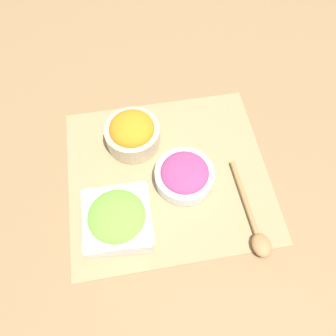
{
  "coord_description": "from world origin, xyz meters",
  "views": [
    {
      "loc": [
        -0.06,
        -0.38,
        0.75
      ],
      "look_at": [
        0.0,
        0.0,
        0.03
      ],
      "focal_mm": 35.0,
      "sensor_mm": 36.0,
      "label": 1
    }
  ],
  "objects_px": {
    "carrot_bowl": "(132,132)",
    "lettuce_bowl": "(118,219)",
    "onion_bowl": "(184,174)",
    "wooden_spoon": "(255,229)"
  },
  "relations": [
    {
      "from": "carrot_bowl",
      "to": "lettuce_bowl",
      "type": "height_order",
      "value": "carrot_bowl"
    },
    {
      "from": "onion_bowl",
      "to": "wooden_spoon",
      "type": "distance_m",
      "value": 0.21
    },
    {
      "from": "onion_bowl",
      "to": "wooden_spoon",
      "type": "xyz_separation_m",
      "value": [
        0.14,
        -0.16,
        -0.02
      ]
    },
    {
      "from": "carrot_bowl",
      "to": "lettuce_bowl",
      "type": "distance_m",
      "value": 0.24
    },
    {
      "from": "lettuce_bowl",
      "to": "wooden_spoon",
      "type": "bearing_deg",
      "value": -12.33
    },
    {
      "from": "lettuce_bowl",
      "to": "wooden_spoon",
      "type": "relative_size",
      "value": 0.64
    },
    {
      "from": "wooden_spoon",
      "to": "lettuce_bowl",
      "type": "bearing_deg",
      "value": 167.67
    },
    {
      "from": "onion_bowl",
      "to": "wooden_spoon",
      "type": "relative_size",
      "value": 0.59
    },
    {
      "from": "carrot_bowl",
      "to": "wooden_spoon",
      "type": "height_order",
      "value": "carrot_bowl"
    },
    {
      "from": "carrot_bowl",
      "to": "lettuce_bowl",
      "type": "bearing_deg",
      "value": -104.98
    }
  ]
}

